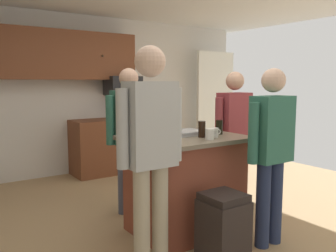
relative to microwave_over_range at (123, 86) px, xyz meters
The scene contains 18 objects.
floor 2.95m from the microwave_over_range, 103.50° to the right, with size 7.04×7.04×0.00m, color tan.
back_wall 0.69m from the microwave_over_range, 153.43° to the left, with size 6.40×0.10×2.60m, color silver.
french_door_window_panel 2.03m from the microwave_over_range, ahead, with size 0.90×0.06×2.00m, color white.
cabinet_run_upper 1.11m from the microwave_over_range, behind, with size 2.40×0.38×0.75m.
cabinet_run_lower 1.00m from the microwave_over_range, 89.94° to the right, with size 1.80×0.63×0.90m.
microwave_over_range is the anchor object (origin of this frame).
kitchen_island 2.90m from the microwave_over_range, 104.45° to the right, with size 1.14×0.91×0.98m.
person_host_foreground 3.48m from the microwave_over_range, 113.87° to the right, with size 0.57×0.24×1.79m.
person_elder_center 2.50m from the microwave_over_range, 85.18° to the right, with size 0.57×0.22×1.63m.
person_guest_right 3.40m from the microwave_over_range, 93.91° to the right, with size 0.57×0.22×1.64m.
person_guest_left 2.12m from the microwave_over_range, 115.43° to the right, with size 0.57×0.22×1.67m.
glass_short_whisky 2.78m from the microwave_over_range, 96.39° to the right, with size 0.07×0.07×0.15m.
tumbler_amber 2.88m from the microwave_over_range, 101.87° to the right, with size 0.07×0.07×0.16m.
mug_blue_stoneware 3.04m from the microwave_over_range, 101.79° to the right, with size 0.13×0.08×0.10m.
glass_stout_tall 2.65m from the microwave_over_range, 110.80° to the right, with size 0.07×0.07×0.16m.
mug_ceramic_white 2.94m from the microwave_over_range, 99.65° to the right, with size 0.12×0.08×0.09m.
serving_tray 2.69m from the microwave_over_range, 104.34° to the right, with size 0.44×0.30×0.04m.
trash_bin 3.67m from the microwave_over_range, 103.91° to the right, with size 0.34×0.34×0.61m.
Camera 1 is at (-2.21, -2.96, 1.52)m, focal length 38.25 mm.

